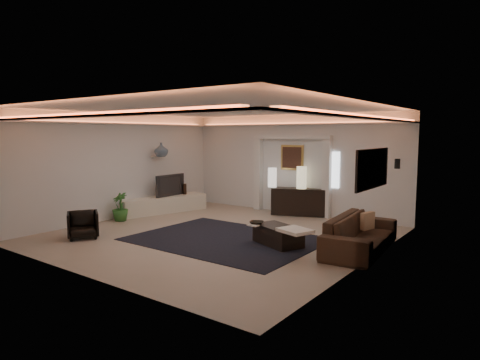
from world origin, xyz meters
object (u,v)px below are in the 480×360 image
Objects in this scene: console at (299,202)px; coffee_table at (278,235)px; sofa at (361,234)px; armchair at (83,225)px.

console is 3.39m from coffee_table.
console reaches higher than coffee_table.
console is 0.64× the size of sofa.
console reaches higher than sofa.
armchair is (-2.63, -5.26, -0.10)m from console.
console is 3.81m from sofa.
coffee_table is (-1.58, -0.57, -0.15)m from sofa.
console is 1.43× the size of coffee_table.
coffee_table is at bearing -29.23° from armchair.
coffee_table is at bearing 104.74° from sofa.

